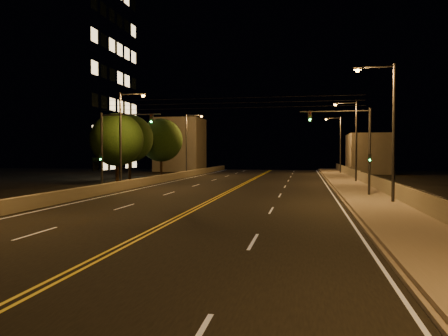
% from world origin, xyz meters
% --- Properties ---
extents(road, '(18.00, 120.00, 0.02)m').
position_xyz_m(road, '(0.00, 20.00, 0.01)').
color(road, black).
rests_on(road, ground).
extents(sidewalk, '(3.60, 120.00, 0.30)m').
position_xyz_m(sidewalk, '(10.80, 20.00, 0.15)').
color(sidewalk, gray).
rests_on(sidewalk, ground).
extents(curb, '(0.14, 120.00, 0.15)m').
position_xyz_m(curb, '(8.93, 20.00, 0.07)').
color(curb, gray).
rests_on(curb, ground).
extents(parapet_wall, '(0.30, 120.00, 1.00)m').
position_xyz_m(parapet_wall, '(12.45, 20.00, 0.80)').
color(parapet_wall, gray).
rests_on(parapet_wall, sidewalk).
extents(jersey_barrier, '(0.45, 120.00, 0.83)m').
position_xyz_m(jersey_barrier, '(-9.56, 20.00, 0.41)').
color(jersey_barrier, gray).
rests_on(jersey_barrier, ground).
extents(distant_building_right, '(6.00, 10.00, 6.44)m').
position_xyz_m(distant_building_right, '(16.50, 69.14, 3.22)').
color(distant_building_right, gray).
rests_on(distant_building_right, ground).
extents(distant_building_left, '(8.00, 8.00, 9.60)m').
position_xyz_m(distant_building_left, '(-16.00, 71.36, 4.80)').
color(distant_building_left, gray).
rests_on(distant_building_left, ground).
extents(parapet_rail, '(0.06, 120.00, 0.06)m').
position_xyz_m(parapet_rail, '(12.45, 20.00, 1.33)').
color(parapet_rail, black).
rests_on(parapet_rail, parapet_wall).
extents(lane_markings, '(17.32, 116.00, 0.00)m').
position_xyz_m(lane_markings, '(0.00, 19.93, 0.02)').
color(lane_markings, silver).
rests_on(lane_markings, road).
extents(streetlight_1, '(2.55, 0.28, 8.82)m').
position_xyz_m(streetlight_1, '(11.51, 22.84, 5.11)').
color(streetlight_1, '#2D2D33').
rests_on(streetlight_1, ground).
extents(streetlight_2, '(2.55, 0.28, 8.82)m').
position_xyz_m(streetlight_2, '(11.51, 42.75, 5.11)').
color(streetlight_2, '#2D2D33').
rests_on(streetlight_2, ground).
extents(streetlight_3, '(2.55, 0.28, 8.82)m').
position_xyz_m(streetlight_3, '(11.51, 63.37, 5.11)').
color(streetlight_3, '#2D2D33').
rests_on(streetlight_3, ground).
extents(streetlight_5, '(2.55, 0.28, 8.82)m').
position_xyz_m(streetlight_5, '(-9.91, 31.89, 5.11)').
color(streetlight_5, '#2D2D33').
rests_on(streetlight_5, ground).
extents(streetlight_6, '(2.55, 0.28, 8.82)m').
position_xyz_m(streetlight_6, '(-9.91, 54.55, 5.11)').
color(streetlight_6, '#2D2D33').
rests_on(streetlight_6, ground).
extents(traffic_signal_right, '(5.11, 0.31, 6.58)m').
position_xyz_m(traffic_signal_right, '(10.05, 27.30, 4.12)').
color(traffic_signal_right, '#2D2D33').
rests_on(traffic_signal_right, ground).
extents(traffic_signal_left, '(5.11, 0.31, 6.58)m').
position_xyz_m(traffic_signal_left, '(-8.85, 27.30, 4.12)').
color(traffic_signal_left, '#2D2D33').
rests_on(traffic_signal_left, ground).
extents(overhead_wires, '(22.00, 0.03, 0.83)m').
position_xyz_m(overhead_wires, '(0.00, 29.50, 7.40)').
color(overhead_wires, black).
extents(building_tower, '(24.00, 15.00, 31.71)m').
position_xyz_m(building_tower, '(-30.06, 48.48, 15.28)').
color(building_tower, gray).
rests_on(building_tower, ground).
extents(tree_0, '(5.51, 5.51, 7.46)m').
position_xyz_m(tree_0, '(-12.82, 36.94, 4.70)').
color(tree_0, black).
rests_on(tree_0, ground).
extents(tree_1, '(6.02, 6.02, 8.16)m').
position_xyz_m(tree_1, '(-15.44, 46.45, 5.15)').
color(tree_1, black).
rests_on(tree_1, ground).
extents(tree_2, '(5.97, 5.97, 8.09)m').
position_xyz_m(tree_2, '(-13.19, 52.20, 5.10)').
color(tree_2, black).
rests_on(tree_2, ground).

